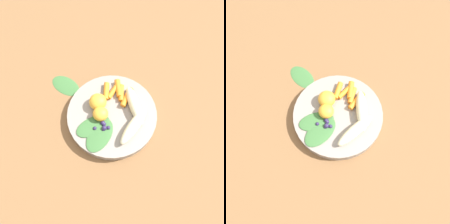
{
  "view_description": "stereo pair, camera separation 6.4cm",
  "coord_description": "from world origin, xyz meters",
  "views": [
    {
      "loc": [
        -0.16,
        -0.21,
        0.62
      ],
      "look_at": [
        0.0,
        0.0,
        0.04
      ],
      "focal_mm": 36.08,
      "sensor_mm": 36.0,
      "label": 1
    },
    {
      "loc": [
        -0.1,
        -0.24,
        0.62
      ],
      "look_at": [
        0.0,
        0.0,
        0.04
      ],
      "focal_mm": 36.08,
      "sensor_mm": 36.0,
      "label": 2
    }
  ],
  "objects": [
    {
      "name": "orange_segment_near",
      "position": [
        -0.03,
        0.01,
        0.05
      ],
      "size": [
        0.04,
        0.04,
        0.03
      ],
      "primitive_type": "ellipsoid",
      "color": "#F4A833",
      "rests_on": "bowl"
    },
    {
      "name": "carrot_rear",
      "position": [
        0.04,
        0.05,
        0.04
      ],
      "size": [
        0.05,
        0.03,
        0.01
      ],
      "primitive_type": "cylinder",
      "rotation": [
        0.0,
        1.57,
        6.68
      ],
      "color": "orange",
      "rests_on": "bowl"
    },
    {
      "name": "ground_plane",
      "position": [
        0.0,
        0.0,
        0.0
      ],
      "size": [
        2.4,
        2.4,
        0.0
      ],
      "primitive_type": "plane",
      "color": "brown"
    },
    {
      "name": "carrot_small",
      "position": [
        0.03,
        0.06,
        0.04
      ],
      "size": [
        0.05,
        0.05,
        0.02
      ],
      "primitive_type": "cylinder",
      "rotation": [
        0.0,
        1.57,
        7.16
      ],
      "color": "orange",
      "rests_on": "bowl"
    },
    {
      "name": "carrot_front",
      "position": [
        0.06,
        0.01,
        0.04
      ],
      "size": [
        0.06,
        0.04,
        0.02
      ],
      "primitive_type": "cylinder",
      "rotation": [
        0.0,
        1.57,
        6.78
      ],
      "color": "orange",
      "rests_on": "bowl"
    },
    {
      "name": "kale_leaf_stray",
      "position": [
        -0.05,
        0.18,
        0.0
      ],
      "size": [
        0.09,
        0.11,
        0.01
      ],
      "primitive_type": "ellipsoid",
      "rotation": [
        0.0,
        0.0,
        1.89
      ],
      "color": "#3D7038",
      "rests_on": "ground_plane"
    },
    {
      "name": "orange_segment_far",
      "position": [
        -0.02,
        0.05,
        0.05
      ],
      "size": [
        0.05,
        0.05,
        0.04
      ],
      "primitive_type": "ellipsoid",
      "color": "#F4A833",
      "rests_on": "bowl"
    },
    {
      "name": "banana_peeled_right",
      "position": [
        0.02,
        -0.07,
        0.04
      ],
      "size": [
        0.13,
        0.07,
        0.03
      ],
      "primitive_type": "ellipsoid",
      "rotation": [
        0.0,
        0.0,
        6.61
      ],
      "color": "beige",
      "rests_on": "bowl"
    },
    {
      "name": "bowl",
      "position": [
        0.0,
        0.0,
        0.01
      ],
      "size": [
        0.26,
        0.26,
        0.03
      ],
      "primitive_type": "cylinder",
      "color": "gray",
      "rests_on": "ground_plane"
    },
    {
      "name": "kale_leaf_left",
      "position": [
        -0.07,
        -0.0,
        0.03
      ],
      "size": [
        0.11,
        0.07,
        0.0
      ],
      "primitive_type": "ellipsoid",
      "rotation": [
        0.0,
        0.0,
        9.27
      ],
      "color": "#3D7038",
      "rests_on": "bowl"
    },
    {
      "name": "blueberry_pile",
      "position": [
        -0.04,
        -0.02,
        0.04
      ],
      "size": [
        0.04,
        0.04,
        0.01
      ],
      "color": "#2D234C",
      "rests_on": "bowl"
    },
    {
      "name": "carrot_mid_right",
      "position": [
        0.06,
        0.05,
        0.04
      ],
      "size": [
        0.04,
        0.06,
        0.02
      ],
      "primitive_type": "cylinder",
      "rotation": [
        0.0,
        1.57,
        7.33
      ],
      "color": "orange",
      "rests_on": "bowl"
    },
    {
      "name": "carrot_mid_left",
      "position": [
        0.06,
        0.03,
        0.04
      ],
      "size": [
        0.04,
        0.05,
        0.02
      ],
      "primitive_type": "cylinder",
      "rotation": [
        0.0,
        1.57,
        7.17
      ],
      "color": "orange",
      "rests_on": "bowl"
    },
    {
      "name": "banana_peeled_left",
      "position": [
        0.06,
        -0.02,
        0.04
      ],
      "size": [
        0.07,
        0.13,
        0.03
      ],
      "primitive_type": "ellipsoid",
      "rotation": [
        0.0,
        0.0,
        7.48
      ],
      "color": "beige",
      "rests_on": "bowl"
    },
    {
      "name": "kale_leaf_right",
      "position": [
        -0.07,
        -0.03,
        0.03
      ],
      "size": [
        0.12,
        0.1,
        0.0
      ],
      "primitive_type": "ellipsoid",
      "rotation": [
        0.0,
        0.0,
        9.85
      ],
      "color": "#3D7038",
      "rests_on": "bowl"
    }
  ]
}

